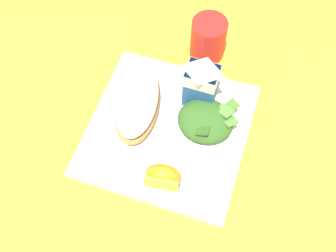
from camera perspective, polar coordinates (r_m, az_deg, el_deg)
ground at (r=0.76m, az=0.00°, el=-0.94°), size 3.00×3.00×0.00m
white_plate at (r=0.75m, az=0.00°, el=-0.66°), size 0.28×0.28×0.02m
cheesy_pizza_bread at (r=0.75m, az=-4.27°, el=3.28°), size 0.11×0.18×0.04m
green_salad_pile at (r=0.73m, az=5.26°, el=0.75°), size 0.11×0.10×0.05m
milk_carton at (r=0.73m, az=4.66°, el=6.20°), size 0.06×0.04×0.11m
orange_wedge_front at (r=0.68m, az=-0.70°, el=-6.97°), size 0.06×0.04×0.04m
drinking_red_cup at (r=0.83m, az=5.59°, el=11.95°), size 0.07×0.07×0.09m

